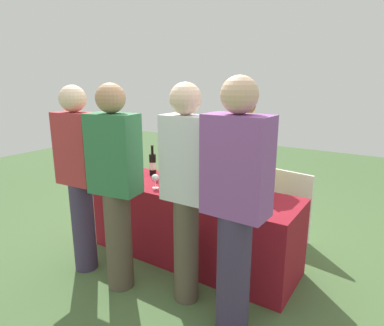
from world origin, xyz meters
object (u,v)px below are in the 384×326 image
object	(u,v)px
wine_bottle_1	(153,164)
wine_glass_4	(221,187)
wine_bottle_3	(200,176)
wine_bottle_7	(262,185)
wine_glass_5	(263,196)
guest_0	(79,173)
wine_glass_3	(189,186)
server_pouring	(243,168)
guest_3	(236,202)
wine_bottle_5	(236,181)
wine_glass_1	(155,178)
guest_1	(115,182)
wine_glass_0	(137,172)
wine_bottle_0	(138,164)
wine_bottle_2	(164,171)
guest_2	(186,186)
wine_bottle_4	(212,176)
wine_bottle_6	(244,181)
menu_board	(290,205)
wine_glass_2	(175,177)

from	to	relation	value
wine_bottle_1	wine_glass_4	size ratio (longest dim) A/B	2.22
wine_bottle_3	wine_bottle_1	bearing A→B (deg)	171.78
wine_bottle_7	wine_glass_5	xyz separation A→B (m)	(0.07, -0.16, -0.04)
wine_glass_5	guest_0	xyz separation A→B (m)	(-1.46, -0.64, 0.12)
wine_glass_3	wine_glass_4	xyz separation A→B (m)	(0.27, 0.09, 0.01)
server_pouring	guest_0	distance (m)	1.59
guest_3	wine_bottle_5	bearing A→B (deg)	117.13
wine_glass_1	guest_0	bearing A→B (deg)	-130.13
wine_bottle_3	guest_1	bearing A→B (deg)	-111.89
wine_glass_0	wine_glass_1	bearing A→B (deg)	-14.20
wine_bottle_0	guest_3	size ratio (longest dim) A/B	0.18
wine_glass_1	guest_1	bearing A→B (deg)	-86.19
server_pouring	wine_bottle_2	bearing A→B (deg)	36.93
wine_bottle_2	wine_glass_3	world-z (taller)	wine_bottle_2
wine_bottle_3	wine_glass_0	world-z (taller)	wine_bottle_3
guest_2	wine_bottle_4	bearing A→B (deg)	102.86
wine_bottle_1	guest_3	world-z (taller)	guest_3
wine_glass_1	guest_0	xyz separation A→B (m)	(-0.44, -0.52, 0.11)
wine_glass_5	wine_glass_0	bearing A→B (deg)	-178.11
wine_bottle_2	wine_bottle_3	distance (m)	0.42
wine_bottle_6	guest_2	world-z (taller)	guest_2
wine_bottle_4	server_pouring	distance (m)	0.44
wine_bottle_0	wine_bottle_1	xyz separation A→B (m)	(0.16, 0.05, 0.00)
wine_bottle_1	guest_0	distance (m)	0.86
wine_glass_4	guest_1	xyz separation A→B (m)	(-0.62, -0.63, 0.10)
wine_bottle_4	server_pouring	world-z (taller)	server_pouring
wine_bottle_1	wine_glass_5	size ratio (longest dim) A/B	2.58
wine_bottle_0	wine_bottle_4	distance (m)	0.92
wine_bottle_0	wine_glass_0	world-z (taller)	wine_bottle_0
wine_bottle_4	guest_2	distance (m)	0.69
wine_bottle_1	wine_bottle_5	bearing A→B (deg)	-0.46
wine_bottle_3	wine_glass_0	distance (m)	0.67
wine_bottle_2	guest_0	bearing A→B (deg)	-116.31
wine_glass_0	wine_bottle_7	bearing A→B (deg)	9.15
server_pouring	wine_bottle_5	bearing A→B (deg)	106.60
menu_board	guest_3	bearing A→B (deg)	-77.62
wine_bottle_5	guest_1	size ratio (longest dim) A/B	0.17
wine_glass_0	guest_0	world-z (taller)	guest_0
wine_glass_0	wine_glass_4	bearing A→B (deg)	0.53
wine_glass_2	wine_bottle_7	bearing A→B (deg)	11.01
wine_bottle_1	wine_glass_1	distance (m)	0.45
wine_bottle_5	wine_glass_3	size ratio (longest dim) A/B	2.15
wine_bottle_2	menu_board	distance (m)	1.45
wine_bottle_3	server_pouring	world-z (taller)	server_pouring
wine_bottle_6	wine_glass_5	bearing A→B (deg)	-35.64
wine_glass_0	server_pouring	bearing A→B (deg)	35.23
wine_bottle_4	wine_glass_4	distance (m)	0.28
wine_bottle_0	wine_glass_1	world-z (taller)	wine_bottle_0
wine_bottle_2	wine_glass_4	bearing A→B (deg)	-11.25
wine_bottle_0	guest_3	distance (m)	1.71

